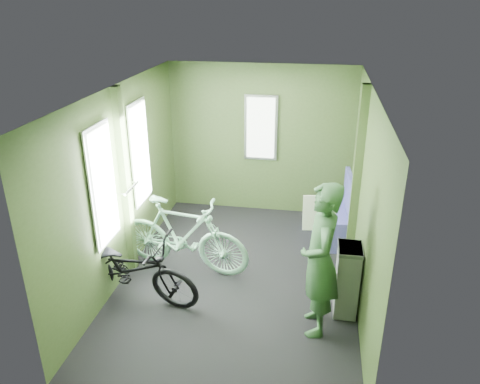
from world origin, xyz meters
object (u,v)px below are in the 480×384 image
Objects in this scene: bicycle_black at (134,299)px; bicycle_mint at (185,270)px; passenger at (320,260)px; bench_seat at (333,221)px; waste_box at (347,280)px.

bicycle_black is 0.98× the size of bicycle_mint.
passenger is 2.06m from bench_seat.
waste_box is at bearing -90.15° from bench_seat.
bicycle_mint is 1.04× the size of passenger.
bicycle_black is 0.79m from bicycle_mint.
bicycle_black is 2.05× the size of waste_box.
bench_seat is (0.20, 1.98, -0.54)m from passenger.
bench_seat is (2.26, 1.84, 0.28)m from bicycle_black.
bench_seat reaches higher than waste_box.
bicycle_black is 1.02× the size of passenger.
passenger reaches higher than bench_seat.
bicycle_mint is 2.06m from waste_box.
bench_seat is (-0.11, 1.66, -0.13)m from waste_box.
passenger is at bearing -81.58° from bicycle_black.
passenger is at bearing -99.75° from bench_seat.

